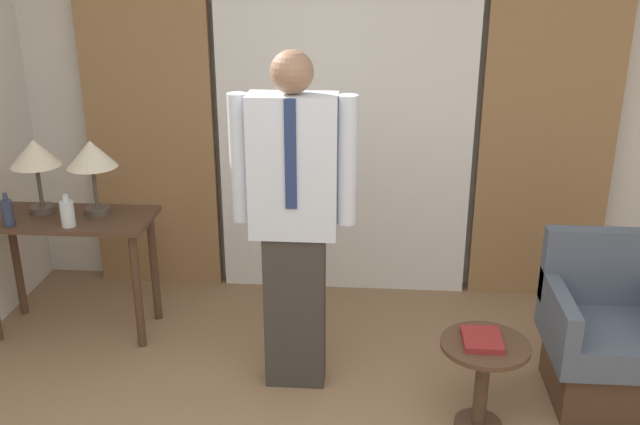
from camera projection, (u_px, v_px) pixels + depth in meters
wall_back at (346, 93)px, 4.71m from camera, size 10.00×0.06×2.70m
curtain_sheer_center at (345, 106)px, 4.60m from camera, size 1.67×0.06×2.58m
curtain_drape_left at (148, 103)px, 4.70m from camera, size 0.86×0.06×2.58m
curtain_drape_right at (550, 109)px, 4.51m from camera, size 0.86×0.06×2.58m
desk at (69, 239)px, 4.28m from camera, size 1.02×0.46×0.76m
table_lamp_left at (35, 156)px, 4.17m from camera, size 0.29×0.29×0.45m
table_lamp_right at (92, 158)px, 4.15m from camera, size 0.29×0.29×0.45m
bottle_near_edge at (8, 212)px, 4.06m from camera, size 0.06×0.06×0.19m
bottle_by_lamp at (67, 213)px, 4.05m from camera, size 0.08×0.08×0.19m
person at (294, 213)px, 3.62m from camera, size 0.63×0.22×1.81m
armchair at (605, 341)px, 3.73m from camera, size 0.61×0.62×0.86m
side_table at (483, 370)px, 3.47m from camera, size 0.43×0.43×0.48m
book at (482, 339)px, 3.42m from camera, size 0.18×0.23×0.03m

